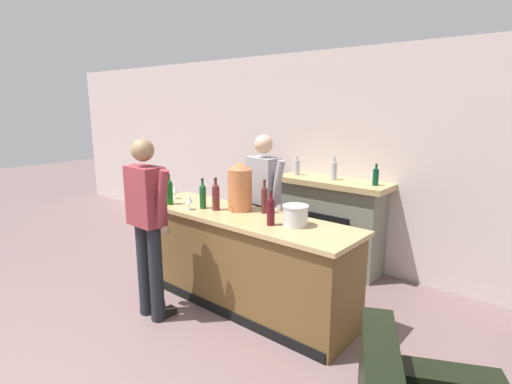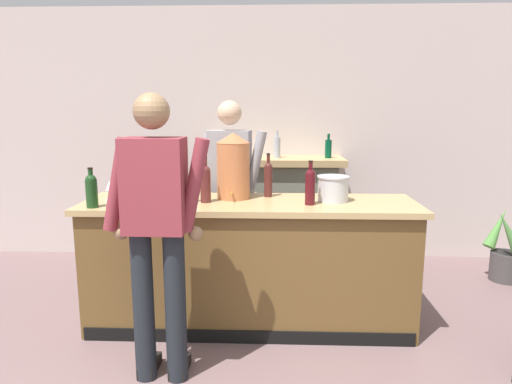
# 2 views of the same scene
# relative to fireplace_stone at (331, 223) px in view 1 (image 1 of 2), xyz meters

# --- Properties ---
(wall_back_panel) EXTENTS (12.00, 0.07, 2.75)m
(wall_back_panel) POSITION_rel_fireplace_stone_xyz_m (-0.34, 0.26, 0.79)
(wall_back_panel) COLOR beige
(wall_back_panel) RESTS_ON ground_plane
(bar_counter) EXTENTS (2.53, 0.71, 0.99)m
(bar_counter) POSITION_rel_fireplace_stone_xyz_m (-0.20, -1.49, -0.09)
(bar_counter) COLOR brown
(bar_counter) RESTS_ON ground_plane
(fireplace_stone) EXTENTS (1.46, 0.52, 1.45)m
(fireplace_stone) POSITION_rel_fireplace_stone_xyz_m (0.00, 0.00, 0.00)
(fireplace_stone) COLOR slate
(fireplace_stone) RESTS_ON ground_plane
(person_customer) EXTENTS (0.66, 0.31, 1.77)m
(person_customer) POSITION_rel_fireplace_stone_xyz_m (-0.72, -2.25, 0.39)
(person_customer) COLOR black
(person_customer) RESTS_ON ground_plane
(person_bartender) EXTENTS (0.66, 0.33, 1.75)m
(person_bartender) POSITION_rel_fireplace_stone_xyz_m (-0.40, -0.89, 0.38)
(person_bartender) COLOR #3B3240
(person_bartender) RESTS_ON ground_plane
(copper_dispenser) EXTENTS (0.26, 0.30, 0.51)m
(copper_dispenser) POSITION_rel_fireplace_stone_xyz_m (-0.33, -1.36, 0.65)
(copper_dispenser) COLOR #C17043
(copper_dispenser) RESTS_ON bar_counter
(ice_bucket_steel) EXTENTS (0.24, 0.24, 0.19)m
(ice_bucket_steel) POSITION_rel_fireplace_stone_xyz_m (0.43, -1.45, 0.49)
(ice_bucket_steel) COLOR silver
(ice_bucket_steel) RESTS_ON bar_counter
(wine_bottle_riesling_slim) EXTENTS (0.07, 0.07, 0.33)m
(wine_bottle_riesling_slim) POSITION_rel_fireplace_stone_xyz_m (-0.68, -1.57, 0.54)
(wine_bottle_riesling_slim) COLOR #195123
(wine_bottle_riesling_slim) RESTS_ON bar_counter
(wine_bottle_chardonnay_pale) EXTENTS (0.08, 0.08, 0.34)m
(wine_bottle_chardonnay_pale) POSITION_rel_fireplace_stone_xyz_m (-0.53, -1.52, 0.55)
(wine_bottle_chardonnay_pale) COLOR #562322
(wine_bottle_chardonnay_pale) RESTS_ON bar_counter
(wine_bottle_rose_blush) EXTENTS (0.07, 0.07, 0.32)m
(wine_bottle_rose_blush) POSITION_rel_fireplace_stone_xyz_m (0.25, -1.58, 0.54)
(wine_bottle_rose_blush) COLOR #4C1016
(wine_bottle_rose_blush) RESTS_ON bar_counter
(wine_bottle_merlot_tall) EXTENTS (0.08, 0.08, 0.34)m
(wine_bottle_merlot_tall) POSITION_rel_fireplace_stone_xyz_m (-1.10, -1.69, 0.55)
(wine_bottle_merlot_tall) COLOR #115519
(wine_bottle_merlot_tall) RESTS_ON bar_counter
(wine_bottle_port_short) EXTENTS (0.08, 0.08, 0.29)m
(wine_bottle_port_short) POSITION_rel_fireplace_stone_xyz_m (-1.31, -1.73, 0.53)
(wine_bottle_port_short) COLOR #1A3E1A
(wine_bottle_port_short) RESTS_ON bar_counter
(wine_bottle_cabernet_heavy) EXTENTS (0.07, 0.07, 0.35)m
(wine_bottle_cabernet_heavy) POSITION_rel_fireplace_stone_xyz_m (-0.06, -1.29, 0.55)
(wine_bottle_cabernet_heavy) COLOR #4B201D
(wine_bottle_cabernet_heavy) RESTS_ON bar_counter
(wine_glass_by_dispenser) EXTENTS (0.08, 0.08, 0.16)m
(wine_glass_by_dispenser) POSITION_rel_fireplace_stone_xyz_m (-1.27, -1.47, 0.50)
(wine_glass_by_dispenser) COLOR silver
(wine_glass_by_dispenser) RESTS_ON bar_counter
(wine_glass_front_right) EXTENTS (0.08, 0.08, 0.16)m
(wine_glass_front_right) POSITION_rel_fireplace_stone_xyz_m (-0.75, -1.70, 0.51)
(wine_glass_front_right) COLOR silver
(wine_glass_front_right) RESTS_ON bar_counter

